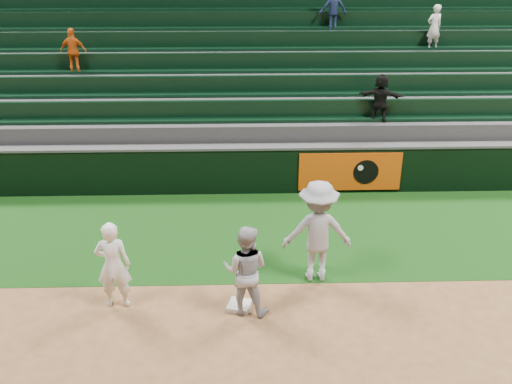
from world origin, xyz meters
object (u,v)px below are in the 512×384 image
first_base (239,306)px  baserunner (246,270)px  first_baseman (113,265)px  base_coach (317,232)px

first_base → baserunner: baserunner is taller
first_baseman → base_coach: base_coach is taller
first_base → base_coach: base_coach is taller
baserunner → base_coach: base_coach is taller
first_baseman → baserunner: (2.31, -0.23, 0.00)m
first_baseman → baserunner: 2.32m
first_base → base_coach: 2.00m
first_base → baserunner: (0.12, -0.08, 0.79)m
first_baseman → base_coach: 3.75m
first_base → first_baseman: first_baseman is taller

